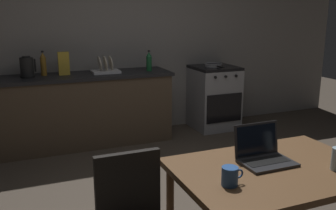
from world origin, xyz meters
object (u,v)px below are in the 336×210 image
object	(u,v)px
frying_pan	(214,65)
bottle	(149,61)
dining_table	(273,179)
stove_oven	(214,97)
bottle_b	(43,64)
dish_rack	(106,69)
cereal_box	(64,64)
coffee_mug	(230,176)
electric_kettle	(27,67)
laptop	(264,155)

from	to	relation	value
frying_pan	bottle	bearing A→B (deg)	-178.73
dining_table	frying_pan	xyz separation A→B (m)	(1.17, 2.87, 0.27)
stove_oven	bottle_b	world-z (taller)	bottle_b
bottle_b	dining_table	bearing A→B (deg)	-70.03
dish_rack	dining_table	bearing A→B (deg)	-83.10
bottle	cereal_box	xyz separation A→B (m)	(-1.06, 0.07, 0.01)
coffee_mug	stove_oven	bearing A→B (deg)	62.20
electric_kettle	cereal_box	world-z (taller)	cereal_box
dining_table	bottle	world-z (taller)	bottle
frying_pan	electric_kettle	bearing A→B (deg)	179.33
coffee_mug	frying_pan	bearing A→B (deg)	62.50
electric_kettle	coffee_mug	xyz separation A→B (m)	(0.90, -3.00, -0.24)
electric_kettle	bottle_b	world-z (taller)	bottle_b
frying_pan	dish_rack	size ratio (longest dim) A/B	1.24
coffee_mug	cereal_box	bearing A→B (deg)	99.01
stove_oven	frying_pan	xyz separation A→B (m)	(-0.03, -0.03, 0.47)
laptop	frying_pan	xyz separation A→B (m)	(1.18, 2.77, 0.15)
bottle	dish_rack	distance (m)	0.57
frying_pan	dish_rack	xyz separation A→B (m)	(-1.52, 0.03, 0.02)
dish_rack	bottle_b	xyz separation A→B (m)	(-0.73, 0.08, 0.09)
cereal_box	dish_rack	distance (m)	0.51
laptop	bottle_b	size ratio (longest dim) A/B	1.08
frying_pan	cereal_box	xyz separation A→B (m)	(-2.02, 0.05, 0.12)
coffee_mug	cereal_box	distance (m)	3.06
dining_table	frying_pan	distance (m)	3.11
dining_table	laptop	distance (m)	0.16
laptop	frying_pan	bearing A→B (deg)	79.55
laptop	electric_kettle	xyz separation A→B (m)	(-1.26, 2.80, 0.24)
dish_rack	laptop	bearing A→B (deg)	-82.99
laptop	cereal_box	world-z (taller)	cereal_box
dining_table	laptop	world-z (taller)	laptop
cereal_box	bottle_b	world-z (taller)	bottle_b
dining_table	coffee_mug	xyz separation A→B (m)	(-0.37, -0.10, 0.13)
dining_table	coffee_mug	bearing A→B (deg)	-164.77
frying_pan	bottle_b	distance (m)	2.26
stove_oven	frying_pan	world-z (taller)	frying_pan
dining_table	bottle_b	bearing A→B (deg)	109.97
frying_pan	coffee_mug	bearing A→B (deg)	-117.50
dish_rack	bottle_b	size ratio (longest dim) A/B	1.15
dining_table	dish_rack	distance (m)	2.93
bottle_b	coffee_mug	bearing A→B (deg)	-77.03
electric_kettle	bottle	bearing A→B (deg)	-1.94
frying_pan	bottle_b	xyz separation A→B (m)	(-2.25, 0.11, 0.12)
bottle	coffee_mug	size ratio (longest dim) A/B	2.07
laptop	bottle_b	distance (m)	3.08
cereal_box	dish_rack	bearing A→B (deg)	-2.29
dining_table	frying_pan	bearing A→B (deg)	67.76
dining_table	dish_rack	xyz separation A→B (m)	(-0.35, 2.89, 0.29)
dish_rack	electric_kettle	bearing A→B (deg)	180.00
stove_oven	electric_kettle	world-z (taller)	electric_kettle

